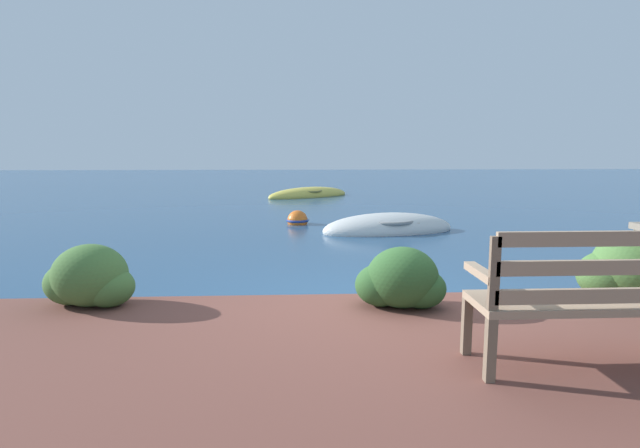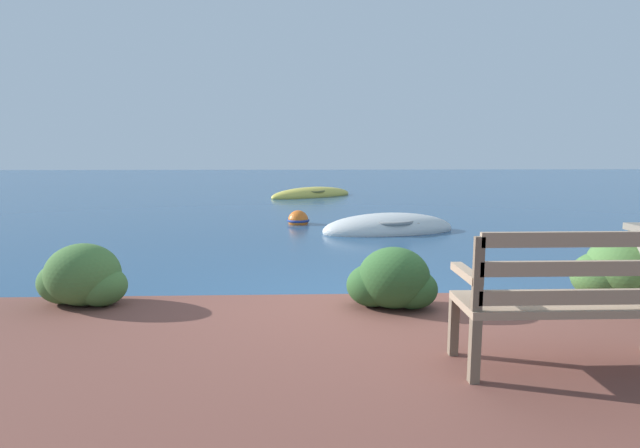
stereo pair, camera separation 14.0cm
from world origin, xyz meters
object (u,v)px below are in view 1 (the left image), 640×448
rowboat_mid (309,195)px  rowboat_nearest (388,229)px  mooring_buoy (297,220)px  park_bench (589,296)px

rowboat_mid → rowboat_nearest: bearing=64.9°
rowboat_mid → mooring_buoy: size_ratio=6.57×
rowboat_mid → mooring_buoy: 6.82m
rowboat_mid → mooring_buoy: rowboat_mid is taller
rowboat_nearest → rowboat_mid: 8.12m
rowboat_nearest → rowboat_mid: bearing=88.1°
park_bench → mooring_buoy: (-1.82, 8.09, -0.62)m
park_bench → mooring_buoy: bearing=100.2°
park_bench → rowboat_nearest: park_bench is taller
mooring_buoy → rowboat_mid: bearing=86.4°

